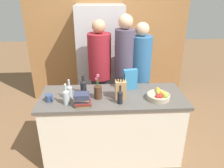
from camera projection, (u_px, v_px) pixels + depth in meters
name	position (u px, v px, depth m)	size (l,w,h in m)	color
ground_plane	(112.00, 151.00, 3.08)	(14.00, 14.00, 0.00)	brown
kitchen_island	(112.00, 125.00, 2.90)	(1.81, 0.72, 0.88)	silver
back_wall_wood	(107.00, 35.00, 4.14)	(3.01, 0.12, 2.60)	#9E6B3D
refrigerator	(101.00, 59.00, 3.95)	(0.81, 0.62, 1.87)	#B7B7BC
fruit_bowl	(159.00, 96.00, 2.62)	(0.28, 0.28, 0.11)	tan
knife_block	(121.00, 89.00, 2.63)	(0.13, 0.11, 0.31)	tan
flower_vase	(98.00, 91.00, 2.63)	(0.10, 0.10, 0.32)	#4C2D1E
cereal_box	(130.00, 79.00, 2.86)	(0.19, 0.09, 0.27)	teal
coffee_mug	(49.00, 98.00, 2.58)	(0.10, 0.11, 0.08)	#334770
book_stack	(82.00, 99.00, 2.47)	(0.19, 0.16, 0.15)	#99844C
bottle_oil	(120.00, 96.00, 2.51)	(0.06, 0.06, 0.23)	black
bottle_vinegar	(70.00, 92.00, 2.60)	(0.07, 0.07, 0.25)	#B2BCC1
bottle_wine	(66.00, 96.00, 2.49)	(0.07, 0.07, 0.26)	#B2BCC1
bottle_water	(83.00, 86.00, 2.75)	(0.08, 0.08, 0.24)	black
person_at_sink	(100.00, 69.00, 3.37)	(0.35, 0.35, 1.71)	#383842
person_in_blue	(124.00, 67.00, 3.28)	(0.29, 0.29, 1.80)	#383842
person_in_red_tee	(140.00, 71.00, 3.33)	(0.32, 0.32, 1.68)	#383842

